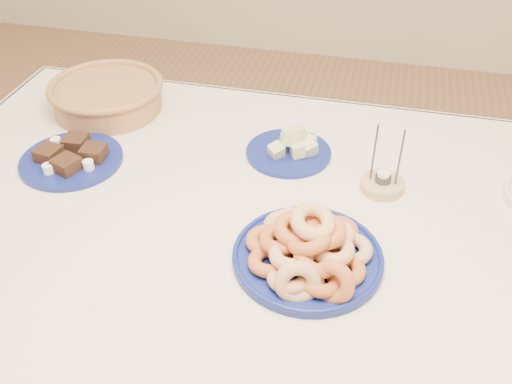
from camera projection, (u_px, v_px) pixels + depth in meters
dining_table at (261, 249)px, 1.32m from camera, size 1.71×1.11×0.75m
donut_platter at (309, 249)px, 1.12m from camera, size 0.34×0.34×0.14m
melon_plate at (292, 148)px, 1.43m from camera, size 0.28×0.28×0.08m
brownie_plate at (71, 158)px, 1.41m from camera, size 0.32×0.32×0.04m
wicker_basket at (107, 95)px, 1.60m from camera, size 0.35×0.35×0.08m
candle_holder at (382, 184)px, 1.32m from camera, size 0.11×0.11×0.17m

